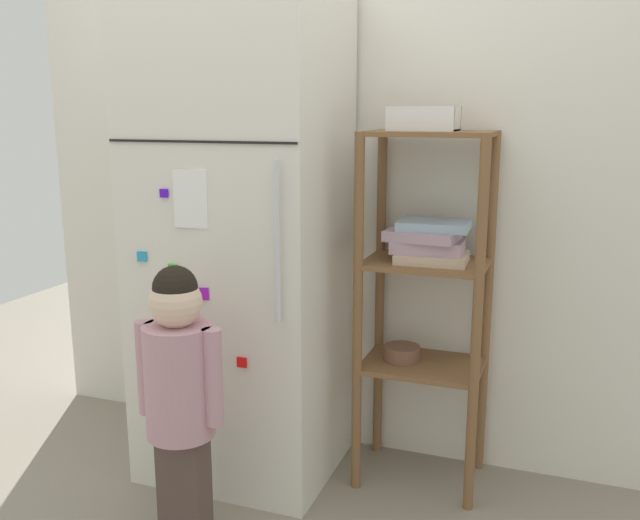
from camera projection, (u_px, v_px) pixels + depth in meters
name	position (u px, v px, depth m)	size (l,w,h in m)	color
ground_plane	(306.00, 476.00, 2.65)	(6.00, 6.00, 0.00)	gray
kitchen_wall_back	(336.00, 169.00, 2.72)	(2.74, 0.03, 2.34)	silver
refrigerator	(242.00, 240.00, 2.56)	(0.71, 0.63, 1.84)	silver
child_standing	(180.00, 380.00, 2.14)	(0.30, 0.22, 0.94)	brown
pantry_shelf_unit	(425.00, 274.00, 2.48)	(0.46, 0.34, 1.33)	brown
fruit_bin	(423.00, 121.00, 2.37)	(0.24, 0.16, 0.08)	white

